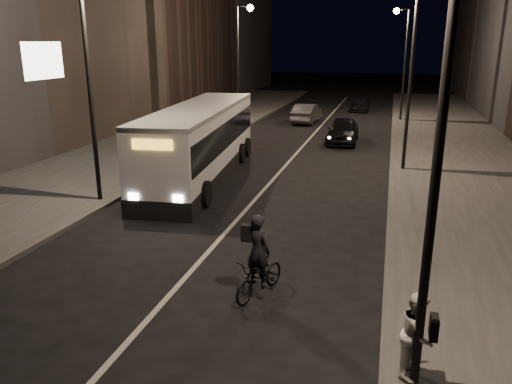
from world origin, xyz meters
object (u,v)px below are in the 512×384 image
Objects in this scene: streetlight_left_far at (241,50)px; pedestrian_woman at (417,334)px; streetlight_left_near at (93,58)px; streetlight_right_near at (427,79)px; streetlight_right_far at (402,49)px; car_mid at (307,113)px; cyclist_on_bicycle at (259,269)px; streetlight_right_mid at (406,54)px; city_bus at (201,139)px; car_near at (343,130)px; car_far at (360,104)px.

streetlight_left_far reaches higher than pedestrian_woman.
streetlight_left_near is at bearing -90.00° from streetlight_left_far.
streetlight_right_far is (0.00, 32.00, 0.00)m from streetlight_right_near.
car_mid is at bearing 79.40° from streetlight_left_near.
streetlight_right_mid is at bearing 96.29° from cyclist_on_bicycle.
city_bus is at bearing -158.50° from streetlight_right_mid.
car_mid is at bearing 77.44° from city_bus.
streetlight_right_far is 8.43m from car_mid.
car_near is at bearing 98.15° from streetlight_right_near.
streetlight_right_mid is 16.38m from pedestrian_woman.
streetlight_right_near is at bearing -90.00° from streetlight_right_far.
streetlight_right_mid is 2.02× the size of car_far.
streetlight_right_far is at bearing -60.67° from car_far.
streetlight_right_far reaches higher than pedestrian_woman.
city_bus is 2.74× the size of car_near.
streetlight_right_far reaches higher than car_near.
streetlight_right_mid is 13.33m from streetlight_left_near.
streetlight_left_near is 14.12m from pedestrian_woman.
city_bus is (2.08, 4.62, -3.62)m from streetlight_left_near.
car_near is at bearing -108.38° from streetlight_right_far.
car_near is 1.01× the size of car_mid.
streetlight_right_mid is at bearing 16.40° from pedestrian_woman.
car_mid is at bearing -113.18° from car_far.
cyclist_on_bicycle is 35.11m from car_far.
streetlight_right_far is 21.50m from city_bus.
streetlight_right_far is at bearing 103.51° from cyclist_on_bicycle.
city_bus is 25.64m from car_far.
streetlight_left_far is at bearing 127.34° from cyclist_on_bicycle.
city_bus is 11.17m from car_near.
car_mid is (-6.62, -2.38, -4.64)m from streetlight_right_far.
city_bus is at bearing -119.85° from car_near.
streetlight_left_far is 2.02× the size of car_far.
streetlight_left_near is 10.34m from cyclist_on_bicycle.
streetlight_right_near and streetlight_right_mid have the same top height.
streetlight_right_near reaches higher than car_mid.
streetlight_right_near is 2.02× the size of car_far.
car_mid is (1.96, 16.99, -1.02)m from city_bus.
car_near is (-3.20, 22.36, -4.61)m from streetlight_right_near.
pedestrian_woman is (0.27, -31.77, -4.41)m from streetlight_right_far.
car_mid is (-6.62, 13.62, -4.64)m from streetlight_right_mid.
streetlight_left_far reaches higher than cyclist_on_bicycle.
cyclist_on_bicycle is 0.49× the size of car_near.
streetlight_left_far is at bearing 136.84° from streetlight_right_mid.
pedestrian_woman is at bearing -60.46° from city_bus.
streetlight_right_mid is 1.00× the size of streetlight_left_near.
streetlight_right_near and streetlight_left_near have the same top height.
streetlight_right_far is at bearing -156.78° from car_mid.
streetlight_right_far is 3.79× the size of cyclist_on_bicycle.
car_near is at bearing 118.63° from car_mid.
pedestrian_woman is at bearing -13.73° from cyclist_on_bicycle.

